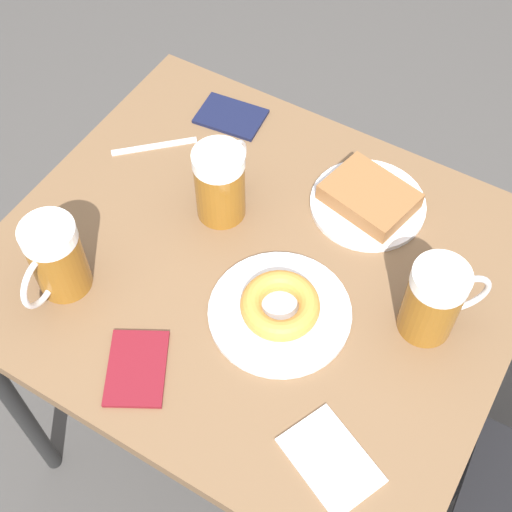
{
  "coord_description": "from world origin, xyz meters",
  "views": [
    {
      "loc": [
        0.58,
        0.34,
        1.74
      ],
      "look_at": [
        0.0,
        0.0,
        0.77
      ],
      "focal_mm": 50.0,
      "sensor_mm": 36.0,
      "label": 1
    }
  ],
  "objects_px": {
    "plate_with_donut": "(280,309)",
    "fork": "(154,146)",
    "napkin_folded": "(331,460)",
    "beer_mug_right": "(56,259)",
    "passport_far_edge": "(231,116)",
    "beer_mug_center": "(221,183)",
    "beer_mug_left": "(435,300)",
    "passport_near_edge": "(137,368)",
    "plate_with_cake": "(369,200)"
  },
  "relations": [
    {
      "from": "plate_with_donut",
      "to": "beer_mug_left",
      "type": "distance_m",
      "value": 0.24
    },
    {
      "from": "beer_mug_right",
      "to": "fork",
      "type": "xyz_separation_m",
      "value": [
        -0.32,
        -0.05,
        -0.07
      ]
    },
    {
      "from": "plate_with_donut",
      "to": "passport_far_edge",
      "type": "bearing_deg",
      "value": -138.28
    },
    {
      "from": "fork",
      "to": "passport_near_edge",
      "type": "bearing_deg",
      "value": 31.99
    },
    {
      "from": "beer_mug_left",
      "to": "passport_far_edge",
      "type": "height_order",
      "value": "beer_mug_left"
    },
    {
      "from": "plate_with_cake",
      "to": "fork",
      "type": "bearing_deg",
      "value": -79.42
    },
    {
      "from": "beer_mug_left",
      "to": "passport_far_edge",
      "type": "xyz_separation_m",
      "value": [
        -0.23,
        -0.51,
        -0.07
      ]
    },
    {
      "from": "beer_mug_right",
      "to": "napkin_folded",
      "type": "distance_m",
      "value": 0.51
    },
    {
      "from": "plate_with_cake",
      "to": "napkin_folded",
      "type": "bearing_deg",
      "value": 19.15
    },
    {
      "from": "fork",
      "to": "beer_mug_left",
      "type": "bearing_deg",
      "value": 80.92
    },
    {
      "from": "napkin_folded",
      "to": "plate_with_donut",
      "type": "bearing_deg",
      "value": -133.69
    },
    {
      "from": "beer_mug_center",
      "to": "passport_near_edge",
      "type": "distance_m",
      "value": 0.34
    },
    {
      "from": "plate_with_cake",
      "to": "napkin_folded",
      "type": "distance_m",
      "value": 0.47
    },
    {
      "from": "plate_with_donut",
      "to": "napkin_folded",
      "type": "xyz_separation_m",
      "value": [
        0.17,
        0.18,
        -0.01
      ]
    },
    {
      "from": "plate_with_cake",
      "to": "passport_far_edge",
      "type": "distance_m",
      "value": 0.33
    },
    {
      "from": "beer_mug_center",
      "to": "napkin_folded",
      "type": "relative_size",
      "value": 0.88
    },
    {
      "from": "beer_mug_left",
      "to": "passport_far_edge",
      "type": "distance_m",
      "value": 0.56
    },
    {
      "from": "beer_mug_left",
      "to": "fork",
      "type": "bearing_deg",
      "value": -99.08
    },
    {
      "from": "napkin_folded",
      "to": "fork",
      "type": "height_order",
      "value": "same"
    },
    {
      "from": "beer_mug_center",
      "to": "napkin_folded",
      "type": "height_order",
      "value": "beer_mug_center"
    },
    {
      "from": "plate_with_donut",
      "to": "plate_with_cake",
      "type": "bearing_deg",
      "value": 174.75
    },
    {
      "from": "napkin_folded",
      "to": "passport_far_edge",
      "type": "height_order",
      "value": "passport_far_edge"
    },
    {
      "from": "beer_mug_center",
      "to": "passport_near_edge",
      "type": "bearing_deg",
      "value": 9.2
    },
    {
      "from": "plate_with_donut",
      "to": "beer_mug_center",
      "type": "height_order",
      "value": "beer_mug_center"
    },
    {
      "from": "plate_with_donut",
      "to": "fork",
      "type": "xyz_separation_m",
      "value": [
        -0.2,
        -0.38,
        -0.01
      ]
    },
    {
      "from": "beer_mug_right",
      "to": "passport_near_edge",
      "type": "height_order",
      "value": "beer_mug_right"
    },
    {
      "from": "passport_near_edge",
      "to": "beer_mug_center",
      "type": "bearing_deg",
      "value": -170.8
    },
    {
      "from": "plate_with_donut",
      "to": "beer_mug_right",
      "type": "height_order",
      "value": "beer_mug_right"
    },
    {
      "from": "beer_mug_left",
      "to": "beer_mug_center",
      "type": "relative_size",
      "value": 1.0
    },
    {
      "from": "plate_with_donut",
      "to": "beer_mug_center",
      "type": "relative_size",
      "value": 1.59
    },
    {
      "from": "beer_mug_left",
      "to": "fork",
      "type": "xyz_separation_m",
      "value": [
        -0.09,
        -0.59,
        -0.07
      ]
    },
    {
      "from": "plate_with_donut",
      "to": "fork",
      "type": "bearing_deg",
      "value": -117.1
    },
    {
      "from": "beer_mug_left",
      "to": "napkin_folded",
      "type": "distance_m",
      "value": 0.28
    },
    {
      "from": "beer_mug_right",
      "to": "fork",
      "type": "height_order",
      "value": "beer_mug_right"
    },
    {
      "from": "passport_near_edge",
      "to": "beer_mug_right",
      "type": "bearing_deg",
      "value": -108.75
    },
    {
      "from": "passport_far_edge",
      "to": "napkin_folded",
      "type": "bearing_deg",
      "value": 43.35
    },
    {
      "from": "fork",
      "to": "passport_far_edge",
      "type": "relative_size",
      "value": 0.93
    },
    {
      "from": "fork",
      "to": "beer_mug_right",
      "type": "bearing_deg",
      "value": 9.06
    },
    {
      "from": "beer_mug_left",
      "to": "plate_with_cake",
      "type": "bearing_deg",
      "value": -133.02
    },
    {
      "from": "plate_with_cake",
      "to": "passport_far_edge",
      "type": "relative_size",
      "value": 1.51
    },
    {
      "from": "plate_with_donut",
      "to": "napkin_folded",
      "type": "relative_size",
      "value": 1.39
    },
    {
      "from": "plate_with_cake",
      "to": "napkin_folded",
      "type": "xyz_separation_m",
      "value": [
        0.44,
        0.15,
        -0.01
      ]
    },
    {
      "from": "beer_mug_right",
      "to": "passport_far_edge",
      "type": "bearing_deg",
      "value": 176.17
    },
    {
      "from": "plate_with_cake",
      "to": "napkin_folded",
      "type": "relative_size",
      "value": 1.24
    },
    {
      "from": "plate_with_donut",
      "to": "passport_near_edge",
      "type": "height_order",
      "value": "plate_with_donut"
    },
    {
      "from": "beer_mug_center",
      "to": "napkin_folded",
      "type": "distance_m",
      "value": 0.48
    },
    {
      "from": "beer_mug_left",
      "to": "beer_mug_right",
      "type": "height_order",
      "value": "same"
    },
    {
      "from": "napkin_folded",
      "to": "passport_far_edge",
      "type": "xyz_separation_m",
      "value": [
        -0.51,
        -0.48,
        0.0
      ]
    },
    {
      "from": "beer_mug_center",
      "to": "beer_mug_right",
      "type": "height_order",
      "value": "same"
    },
    {
      "from": "beer_mug_right",
      "to": "passport_far_edge",
      "type": "xyz_separation_m",
      "value": [
        -0.46,
        0.03,
        -0.07
      ]
    }
  ]
}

